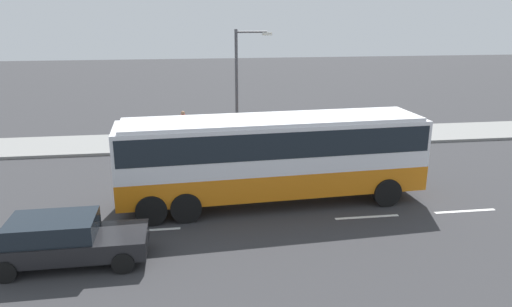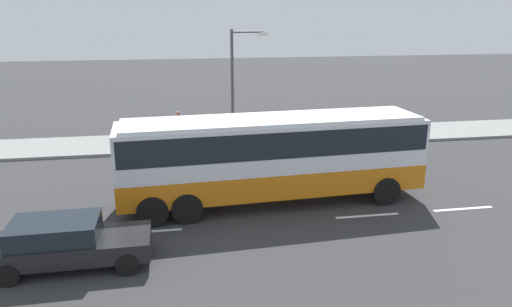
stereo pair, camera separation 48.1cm
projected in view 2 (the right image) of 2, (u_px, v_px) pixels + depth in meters
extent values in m
plane|color=#333335|center=(278.00, 193.00, 19.67)|extent=(120.00, 120.00, 0.00)
cube|color=gray|center=(247.00, 139.00, 27.72)|extent=(80.00, 4.00, 0.15)
cube|color=white|center=(19.00, 241.00, 15.58)|extent=(2.40, 0.16, 0.01)
cube|color=white|center=(146.00, 232.00, 16.23)|extent=(2.40, 0.16, 0.01)
cube|color=white|center=(367.00, 216.00, 17.50)|extent=(2.40, 0.16, 0.01)
cube|color=white|center=(463.00, 209.00, 18.12)|extent=(2.40, 0.16, 0.01)
cube|color=orange|center=(273.00, 177.00, 18.47)|extent=(11.76, 3.14, 0.96)
cube|color=silver|center=(273.00, 144.00, 18.08)|extent=(11.76, 3.14, 1.76)
cube|color=black|center=(273.00, 137.00, 18.01)|extent=(11.53, 3.15, 0.97)
cube|color=black|center=(411.00, 133.00, 19.29)|extent=(0.25, 2.29, 1.41)
cube|color=silver|center=(273.00, 119.00, 17.81)|extent=(11.28, 2.96, 0.12)
cylinder|color=black|center=(360.00, 172.00, 20.62)|extent=(1.12, 0.36, 1.10)
cylinder|color=black|center=(386.00, 191.00, 18.39)|extent=(1.12, 0.36, 1.10)
cylinder|color=black|center=(182.00, 185.00, 18.99)|extent=(1.12, 0.36, 1.10)
cylinder|color=black|center=(187.00, 208.00, 16.76)|extent=(1.12, 0.36, 1.10)
cylinder|color=black|center=(151.00, 188.00, 18.73)|extent=(1.12, 0.36, 1.10)
cylinder|color=black|center=(152.00, 212.00, 16.51)|extent=(1.12, 0.36, 1.10)
cube|color=black|center=(73.00, 247.00, 13.92)|extent=(4.48, 1.84, 0.57)
cube|color=black|center=(55.00, 230.00, 13.68)|extent=(2.48, 1.66, 0.57)
cylinder|color=black|center=(131.00, 238.00, 15.08)|extent=(0.64, 0.21, 0.64)
cylinder|color=black|center=(127.00, 265.00, 13.49)|extent=(0.64, 0.21, 0.64)
cylinder|color=black|center=(25.00, 247.00, 14.52)|extent=(0.64, 0.21, 0.64)
cylinder|color=black|center=(7.00, 275.00, 12.93)|extent=(0.64, 0.21, 0.64)
cylinder|color=black|center=(149.00, 139.00, 26.04)|extent=(0.14, 0.14, 0.75)
cylinder|color=black|center=(150.00, 138.00, 26.19)|extent=(0.14, 0.14, 0.75)
cylinder|color=#B2333F|center=(149.00, 127.00, 25.92)|extent=(0.32, 0.32, 0.56)
sphere|color=tan|center=(148.00, 120.00, 25.81)|extent=(0.20, 0.20, 0.20)
cylinder|color=black|center=(181.00, 134.00, 26.78)|extent=(0.14, 0.14, 0.86)
cylinder|color=black|center=(178.00, 135.00, 26.72)|extent=(0.14, 0.14, 0.86)
cylinder|color=#B2333F|center=(179.00, 121.00, 26.54)|extent=(0.32, 0.32, 0.65)
sphere|color=#9E7051|center=(178.00, 113.00, 26.41)|extent=(0.23, 0.23, 0.23)
cylinder|color=#47474C|center=(232.00, 89.00, 25.30)|extent=(0.16, 0.16, 6.19)
cylinder|color=#47474C|center=(247.00, 32.00, 24.59)|extent=(1.62, 0.10, 0.10)
cube|color=silver|center=(263.00, 34.00, 24.74)|extent=(0.50, 0.24, 0.16)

